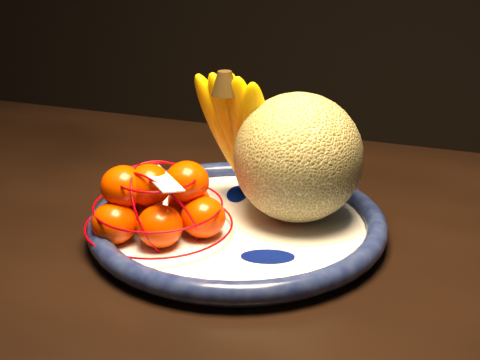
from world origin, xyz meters
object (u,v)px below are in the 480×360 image
(fruit_bowl, at_px, (237,223))
(banana_bunch, at_px, (241,130))
(cantaloupe, at_px, (298,158))
(dining_table, at_px, (85,260))
(mandarin_bag, at_px, (159,204))

(fruit_bowl, xyz_separation_m, banana_bunch, (-0.02, 0.07, 0.10))
(fruit_bowl, xyz_separation_m, cantaloupe, (0.07, 0.04, 0.08))
(dining_table, height_order, fruit_bowl, fruit_bowl)
(fruit_bowl, relative_size, banana_bunch, 1.87)
(fruit_bowl, distance_m, mandarin_bag, 0.11)
(dining_table, xyz_separation_m, mandarin_bag, (0.15, -0.05, 0.13))
(fruit_bowl, relative_size, mandarin_bag, 1.62)
(dining_table, bearing_deg, mandarin_bag, -18.46)
(dining_table, bearing_deg, cantaloupe, 10.16)
(dining_table, height_order, banana_bunch, banana_bunch)
(fruit_bowl, distance_m, banana_bunch, 0.12)
(fruit_bowl, xyz_separation_m, mandarin_bag, (-0.08, -0.06, 0.04))
(dining_table, height_order, mandarin_bag, mandarin_bag)
(fruit_bowl, bearing_deg, mandarin_bag, -145.81)
(banana_bunch, bearing_deg, dining_table, -145.96)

